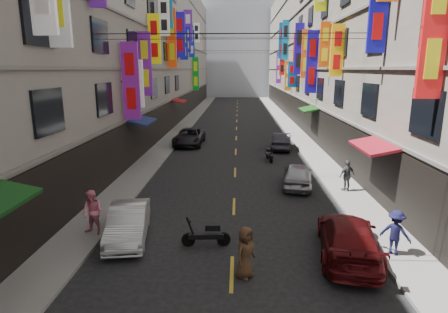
# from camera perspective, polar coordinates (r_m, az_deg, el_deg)

# --- Properties ---
(sidewalk_left) EXTENTS (2.00, 90.00, 0.12)m
(sidewalk_left) POSITION_cam_1_polar(r_m,az_deg,el_deg) (41.71, -6.37, 4.42)
(sidewalk_left) COLOR slate
(sidewalk_left) RESTS_ON ground
(sidewalk_right) EXTENTS (2.00, 90.00, 0.12)m
(sidewalk_right) POSITION_cam_1_polar(r_m,az_deg,el_deg) (41.67, 10.22, 4.28)
(sidewalk_right) COLOR slate
(sidewalk_right) RESTS_ON ground
(building_row_left) EXTENTS (10.14, 90.00, 19.00)m
(building_row_left) POSITION_cam_1_polar(r_m,az_deg,el_deg) (42.65, -15.06, 16.96)
(building_row_left) COLOR gray
(building_row_left) RESTS_ON ground
(building_row_right) EXTENTS (10.14, 90.00, 19.00)m
(building_row_right) POSITION_cam_1_polar(r_m,az_deg,el_deg) (42.57, 19.13, 16.71)
(building_row_right) COLOR gray
(building_row_right) RESTS_ON ground
(haze_block) EXTENTS (18.00, 8.00, 22.00)m
(haze_block) POSITION_cam_1_polar(r_m,az_deg,el_deg) (90.89, 2.14, 16.11)
(haze_block) COLOR #A5ABB8
(haze_block) RESTS_ON ground
(shop_signage) EXTENTS (14.00, 55.00, 12.44)m
(shop_signage) POSITION_cam_1_polar(r_m,az_deg,el_deg) (33.98, 1.73, 17.77)
(shop_signage) COLOR #0D2D9D
(shop_signage) RESTS_ON ground
(street_awnings) EXTENTS (13.99, 35.20, 0.41)m
(street_awnings) POSITION_cam_1_polar(r_m,az_deg,el_deg) (25.04, -1.11, 5.48)
(street_awnings) COLOR #114315
(street_awnings) RESTS_ON ground
(overhead_cables) EXTENTS (14.00, 38.04, 1.24)m
(overhead_cables) POSITION_cam_1_polar(r_m,az_deg,el_deg) (28.87, 1.94, 18.03)
(overhead_cables) COLOR black
(overhead_cables) RESTS_ON ground
(lane_markings) EXTENTS (0.12, 80.20, 0.01)m
(lane_markings) POSITION_cam_1_polar(r_m,az_deg,el_deg) (38.30, 1.90, 3.63)
(lane_markings) COLOR gold
(lane_markings) RESTS_ON ground
(scooter_crossing) EXTENTS (1.80, 0.50, 1.14)m
(scooter_crossing) POSITION_cam_1_polar(r_m,az_deg,el_deg) (14.02, -2.63, -11.80)
(scooter_crossing) COLOR black
(scooter_crossing) RESTS_ON ground
(scooter_far_right) EXTENTS (0.54, 1.80, 1.14)m
(scooter_far_right) POSITION_cam_1_polar(r_m,az_deg,el_deg) (26.71, 6.92, 0.29)
(scooter_far_right) COLOR black
(scooter_far_right) RESTS_ON ground
(car_left_mid) EXTENTS (2.00, 4.12, 1.30)m
(car_left_mid) POSITION_cam_1_polar(r_m,az_deg,el_deg) (14.94, -14.39, -9.72)
(car_left_mid) COLOR silver
(car_left_mid) RESTS_ON ground
(car_left_far) EXTENTS (2.45, 5.10, 1.40)m
(car_left_far) POSITION_cam_1_polar(r_m,az_deg,el_deg) (32.14, -5.31, 2.99)
(car_left_far) COLOR black
(car_left_far) RESTS_ON ground
(car_right_near) EXTENTS (2.69, 5.00, 1.38)m
(car_right_near) POSITION_cam_1_polar(r_m,az_deg,el_deg) (13.88, 18.42, -11.65)
(car_right_near) COLOR #580F11
(car_right_near) RESTS_ON ground
(car_right_mid) EXTENTS (2.21, 4.11, 1.33)m
(car_right_mid) POSITION_cam_1_polar(r_m,az_deg,el_deg) (21.07, 11.16, -2.75)
(car_right_mid) COLOR #B2B2B7
(car_right_mid) RESTS_ON ground
(car_right_far) EXTENTS (1.93, 4.24, 1.35)m
(car_right_far) POSITION_cam_1_polar(r_m,az_deg,el_deg) (30.66, 8.74, 2.35)
(car_right_far) COLOR #292A31
(car_right_far) RESTS_ON ground
(pedestrian_lfar) EXTENTS (0.99, 0.81, 1.74)m
(pedestrian_lfar) POSITION_cam_1_polar(r_m,az_deg,el_deg) (15.38, -19.37, -8.02)
(pedestrian_lfar) COLOR pink
(pedestrian_lfar) RESTS_ON sidewalk_left
(pedestrian_rnear) EXTENTS (1.14, 1.03, 1.58)m
(pedestrian_rnear) POSITION_cam_1_polar(r_m,az_deg,el_deg) (14.31, 24.68, -10.46)
(pedestrian_rnear) COLOR #121233
(pedestrian_rnear) RESTS_ON sidewalk_right
(pedestrian_rfar) EXTENTS (1.10, 0.91, 1.64)m
(pedestrian_rfar) POSITION_cam_1_polar(r_m,az_deg,el_deg) (20.58, 18.23, -2.77)
(pedestrian_rfar) COLOR #4E4E50
(pedestrian_rfar) RESTS_ON sidewalk_right
(pedestrian_crossing) EXTENTS (0.92, 0.98, 1.66)m
(pedestrian_crossing) POSITION_cam_1_polar(r_m,az_deg,el_deg) (11.95, 3.24, -14.38)
(pedestrian_crossing) COLOR #49311D
(pedestrian_crossing) RESTS_ON ground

